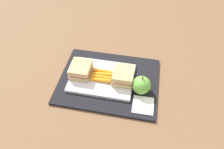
# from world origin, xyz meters

# --- Properties ---
(ground_plane) EXTENTS (2.40, 2.40, 0.00)m
(ground_plane) POSITION_xyz_m (0.00, 0.00, 0.00)
(ground_plane) COLOR brown
(lunchbag_mat) EXTENTS (0.36, 0.28, 0.01)m
(lunchbag_mat) POSITION_xyz_m (0.00, 0.00, 0.01)
(lunchbag_mat) COLOR black
(lunchbag_mat) RESTS_ON ground_plane
(food_tray) EXTENTS (0.23, 0.17, 0.01)m
(food_tray) POSITION_xyz_m (-0.03, 0.00, 0.02)
(food_tray) COLOR white
(food_tray) RESTS_ON lunchbag_mat
(sandwich_half_left) EXTENTS (0.07, 0.08, 0.04)m
(sandwich_half_left) POSITION_xyz_m (-0.10, 0.00, 0.04)
(sandwich_half_left) COLOR tan
(sandwich_half_left) RESTS_ON food_tray
(sandwich_half_right) EXTENTS (0.07, 0.08, 0.04)m
(sandwich_half_right) POSITION_xyz_m (0.05, 0.00, 0.04)
(sandwich_half_right) COLOR tan
(sandwich_half_right) RESTS_ON food_tray
(carrot_sticks_bundle) EXTENTS (0.08, 0.06, 0.02)m
(carrot_sticks_bundle) POSITION_xyz_m (-0.03, -0.00, 0.03)
(carrot_sticks_bundle) COLOR orange
(carrot_sticks_bundle) RESTS_ON food_tray
(apple) EXTENTS (0.06, 0.06, 0.08)m
(apple) POSITION_xyz_m (0.12, -0.03, 0.04)
(apple) COLOR #66B742
(apple) RESTS_ON lunchbag_mat
(paper_napkin) EXTENTS (0.07, 0.07, 0.00)m
(paper_napkin) POSITION_xyz_m (0.14, -0.09, 0.01)
(paper_napkin) COLOR white
(paper_napkin) RESTS_ON lunchbag_mat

